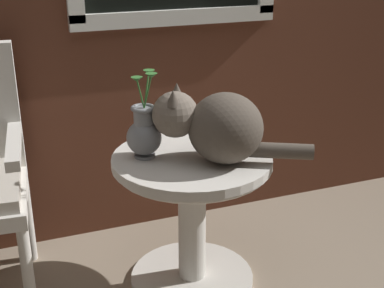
{
  "coord_description": "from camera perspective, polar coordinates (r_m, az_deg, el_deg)",
  "views": [
    {
      "loc": [
        -0.51,
        -1.71,
        1.4
      ],
      "look_at": [
        0.17,
        0.09,
        0.63
      ],
      "focal_mm": 50.43,
      "sensor_mm": 36.0,
      "label": 1
    }
  ],
  "objects": [
    {
      "name": "wicker_side_table",
      "position": [
        2.18,
        0.0,
        -5.9
      ],
      "size": [
        0.63,
        0.63,
        0.58
      ],
      "color": "silver",
      "rests_on": "ground_plane"
    },
    {
      "name": "pewter_vase_with_ivy",
      "position": [
        2.06,
        -4.99,
        1.27
      ],
      "size": [
        0.13,
        0.13,
        0.34
      ],
      "color": "gray",
      "rests_on": "wicker_side_table"
    },
    {
      "name": "cat",
      "position": [
        2.0,
        2.65,
        1.93
      ],
      "size": [
        0.56,
        0.37,
        0.29
      ],
      "color": "brown",
      "rests_on": "wicker_side_table"
    }
  ]
}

